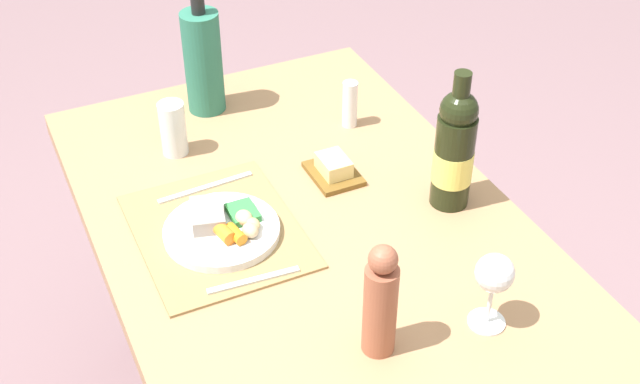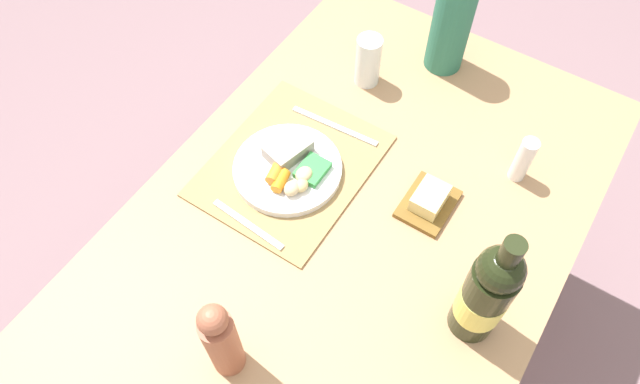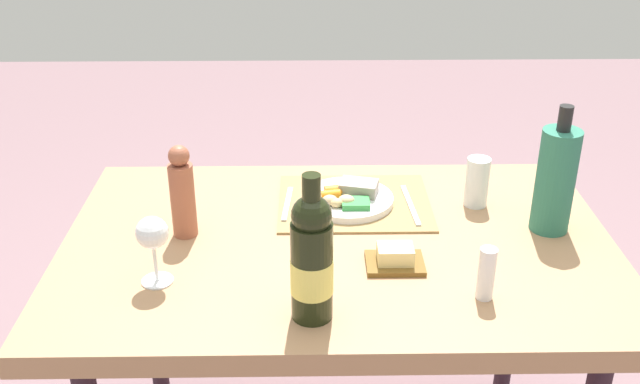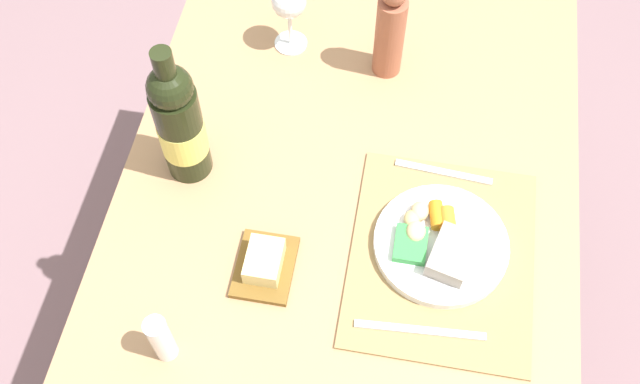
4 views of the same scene
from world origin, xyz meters
TOP-DOWN VIEW (x-y plane):
  - dining_table at (0.00, 0.00)m, footprint 1.31×0.85m
  - placemat at (-0.05, -0.18)m, footprint 0.39×0.32m
  - dinner_plate at (-0.03, -0.18)m, footprint 0.24×0.24m
  - fork at (-0.19, -0.16)m, footprint 0.03×0.22m
  - knife at (0.13, -0.17)m, footprint 0.03×0.18m
  - cooler_bottle at (-0.52, -0.05)m, footprint 0.09×0.09m
  - salt_shaker at (-0.30, 0.24)m, footprint 0.04×0.04m
  - water_tumbler at (-0.36, -0.18)m, footprint 0.06×0.06m
  - butter_dish at (-0.12, 0.12)m, footprint 0.13×0.10m
  - pepper_mill at (0.37, -0.03)m, footprint 0.06×0.06m
  - wine_glass at (0.40, 0.17)m, footprint 0.07×0.07m
  - wine_bottle at (0.06, 0.30)m, footprint 0.08×0.08m

SIDE VIEW (x-z plane):
  - dining_table at x=0.00m, z-range 0.31..1.06m
  - placemat at x=-0.05m, z-range 0.75..0.76m
  - fork at x=-0.19m, z-range 0.76..0.76m
  - knife at x=0.13m, z-range 0.76..0.76m
  - butter_dish at x=-0.12m, z-range 0.75..0.80m
  - dinner_plate at x=-0.03m, z-range 0.75..0.80m
  - water_tumbler at x=-0.36m, z-range 0.74..0.87m
  - salt_shaker at x=-0.30m, z-range 0.75..0.87m
  - pepper_mill at x=0.37m, z-range 0.75..0.98m
  - wine_glass at x=0.40m, z-range 0.79..0.95m
  - cooler_bottle at x=-0.52m, z-range 0.73..1.05m
  - wine_bottle at x=0.06m, z-range 0.73..1.04m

